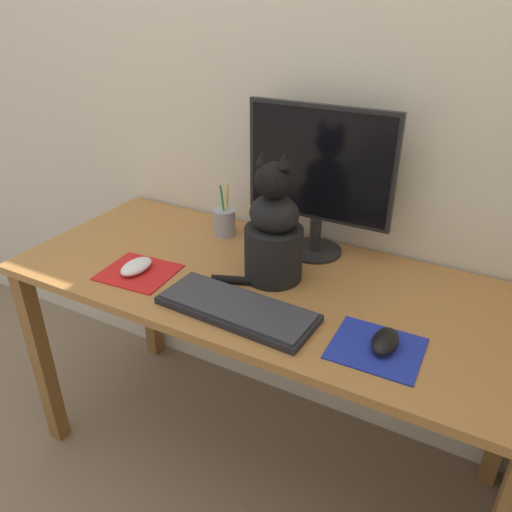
% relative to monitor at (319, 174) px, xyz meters
% --- Properties ---
extents(ground_plane, '(12.00, 12.00, 0.00)m').
position_rel_monitor_xyz_m(ground_plane, '(-0.06, -0.22, -0.98)').
color(ground_plane, '#847056').
extents(wall_back, '(7.00, 0.04, 2.50)m').
position_rel_monitor_xyz_m(wall_back, '(-0.06, 0.13, 0.27)').
color(wall_back, beige).
rests_on(wall_back, ground_plane).
extents(desk, '(1.48, 0.63, 0.73)m').
position_rel_monitor_xyz_m(desk, '(-0.06, -0.22, -0.35)').
color(desk, '#A87038').
rests_on(desk, ground_plane).
extents(monitor, '(0.45, 0.17, 0.45)m').
position_rel_monitor_xyz_m(monitor, '(0.00, 0.00, 0.00)').
color(monitor, black).
rests_on(monitor, desk).
extents(keyboard, '(0.42, 0.18, 0.02)m').
position_rel_monitor_xyz_m(keyboard, '(-0.04, -0.40, -0.24)').
color(keyboard, black).
rests_on(keyboard, desk).
extents(mousepad_left, '(0.22, 0.19, 0.00)m').
position_rel_monitor_xyz_m(mousepad_left, '(-0.40, -0.37, -0.25)').
color(mousepad_left, red).
rests_on(mousepad_left, desk).
extents(mousepad_right, '(0.21, 0.18, 0.00)m').
position_rel_monitor_xyz_m(mousepad_right, '(0.31, -0.38, -0.25)').
color(mousepad_right, '#1E2D9E').
rests_on(mousepad_right, desk).
extents(computer_mouse_left, '(0.07, 0.11, 0.03)m').
position_rel_monitor_xyz_m(computer_mouse_left, '(-0.40, -0.37, -0.23)').
color(computer_mouse_left, white).
rests_on(computer_mouse_left, mousepad_left).
extents(computer_mouse_right, '(0.06, 0.10, 0.03)m').
position_rel_monitor_xyz_m(computer_mouse_right, '(0.33, -0.37, -0.23)').
color(computer_mouse_right, black).
rests_on(computer_mouse_right, mousepad_right).
extents(cat, '(0.23, 0.20, 0.37)m').
position_rel_monitor_xyz_m(cat, '(-0.04, -0.20, -0.12)').
color(cat, black).
rests_on(cat, desk).
extents(pen_cup, '(0.07, 0.07, 0.18)m').
position_rel_monitor_xyz_m(pen_cup, '(-0.31, -0.03, -0.21)').
color(pen_cup, '#99999E').
rests_on(pen_cup, desk).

